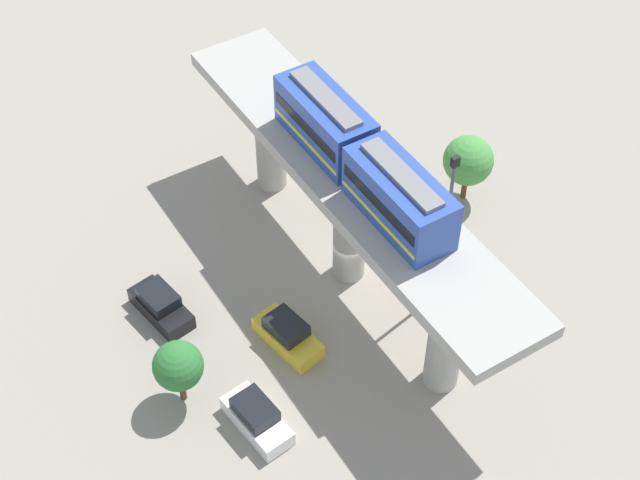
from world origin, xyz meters
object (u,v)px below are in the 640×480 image
tree_mid_lot (468,161)px  signal_post (446,225)px  parked_car_yellow (288,335)px  tree_near_viaduct (178,366)px  parked_car_white (257,418)px  parked_car_black (161,305)px  train (361,158)px

tree_mid_lot → signal_post: bearing=-138.0°
parked_car_yellow → tree_near_viaduct: tree_near_viaduct is taller
parked_car_white → tree_near_viaduct: 4.84m
tree_mid_lot → parked_car_black: bearing=175.9°
train → signal_post: train is taller
parked_car_white → tree_mid_lot: 21.31m
parked_car_black → tree_near_viaduct: tree_near_viaduct is taller
tree_mid_lot → signal_post: size_ratio=0.44×
train → tree_near_viaduct: size_ratio=3.21×
parked_car_black → signal_post: size_ratio=0.41×
parked_car_white → signal_post: signal_post is taller
tree_near_viaduct → signal_post: 16.09m
train → parked_car_white: 14.48m
tree_mid_lot → signal_post: 9.04m
parked_car_black → tree_near_viaduct: (-1.49, -5.83, 2.12)m
parked_car_white → parked_car_black: 9.46m
tree_mid_lot → parked_car_yellow: bearing=-165.1°
parked_car_black → tree_mid_lot: (20.62, -1.49, 2.37)m
parked_car_yellow → parked_car_white: bearing=-147.6°
parked_car_white → tree_mid_lot: size_ratio=0.93×
tree_near_viaduct → signal_post: bearing=-5.1°
tree_near_viaduct → signal_post: signal_post is taller
parked_car_black → tree_near_viaduct: 6.38m
signal_post → tree_near_viaduct: bearing=174.9°
parked_car_white → signal_post: 14.40m
parked_car_white → parked_car_yellow: same height
parked_car_white → tree_near_viaduct: (-2.48, 3.58, 2.12)m
parked_car_white → signal_post: size_ratio=0.41×
tree_near_viaduct → parked_car_yellow: bearing=1.7°
tree_near_viaduct → train: bearing=9.4°
parked_car_black → tree_mid_lot: bearing=-13.5°
parked_car_white → tree_near_viaduct: tree_near_viaduct is taller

